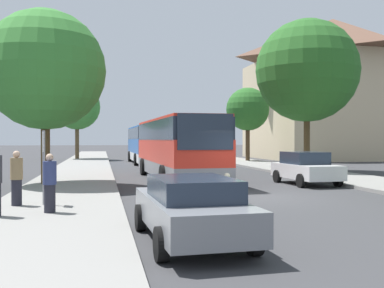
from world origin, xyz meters
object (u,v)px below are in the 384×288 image
object	(u,v)px
tree_right_far	(307,71)
tree_right_mid	(248,109)
parked_car_left_curb	(191,207)
bus_middle	(146,144)
tree_left_far	(77,107)
pedestrian_waiting_far	(17,178)
pedestrian_waiting_near	(50,183)
parked_car_right_near	(306,168)
bus_front	(176,147)
tree_left_near	(45,70)
bus_stop_sign	(44,158)

from	to	relation	value
tree_right_far	tree_right_mid	bearing A→B (deg)	88.64
parked_car_left_curb	tree_right_far	bearing A→B (deg)	55.23
bus_middle	tree_left_far	distance (m)	10.66
pedestrian_waiting_far	pedestrian_waiting_near	bearing A→B (deg)	-32.38
parked_car_right_near	pedestrian_waiting_near	bearing A→B (deg)	30.36
bus_middle	pedestrian_waiting_far	distance (m)	26.47
pedestrian_waiting_far	bus_middle	bearing A→B (deg)	97.48
bus_middle	bus_front	bearing A→B (deg)	-90.81
bus_front	tree_right_mid	xyz separation A→B (m)	(9.56, 16.83, 3.23)
tree_left_far	tree_left_near	bearing A→B (deg)	-89.96
bus_front	bus_stop_sign	distance (m)	10.67
pedestrian_waiting_far	tree_left_far	size ratio (longest dim) A/B	0.21
parked_car_left_curb	tree_right_mid	distance (m)	33.39
bus_middle	tree_right_far	size ratio (longest dim) A/B	1.18
parked_car_left_curb	tree_right_far	xyz separation A→B (m)	(11.27, 18.03, 5.86)
bus_front	bus_middle	distance (m)	16.57
bus_stop_sign	pedestrian_waiting_near	bearing A→B (deg)	-77.53
parked_car_left_curb	tree_left_far	size ratio (longest dim) A/B	0.58
pedestrian_waiting_far	tree_right_far	bearing A→B (deg)	61.12
bus_front	tree_left_near	bearing A→B (deg)	-162.51
pedestrian_waiting_far	tree_right_mid	distance (m)	30.69
tree_left_near	tree_right_far	world-z (taller)	tree_right_far
parked_car_right_near	pedestrian_waiting_far	world-z (taller)	pedestrian_waiting_far
tree_left_near	bus_stop_sign	bearing A→B (deg)	-83.65
bus_middle	parked_car_right_near	world-z (taller)	bus_middle
parked_car_left_curb	tree_right_mid	world-z (taller)	tree_right_mid
bus_front	tree_right_far	bearing A→B (deg)	20.37
parked_car_right_near	bus_stop_sign	distance (m)	12.50
parked_car_right_near	tree_right_far	size ratio (longest dim) A/B	0.41
parked_car_left_curb	parked_car_right_near	size ratio (longest dim) A/B	1.11
bus_stop_sign	tree_right_mid	world-z (taller)	tree_right_mid
bus_middle	parked_car_right_near	xyz separation A→B (m)	(5.59, -20.15, -0.94)
pedestrian_waiting_near	parked_car_left_curb	bearing A→B (deg)	-117.80
parked_car_left_curb	bus_stop_sign	xyz separation A→B (m)	(-3.54, 5.09, 0.83)
tree_right_mid	pedestrian_waiting_near	bearing A→B (deg)	-118.28
tree_right_mid	parked_car_left_curb	bearing A→B (deg)	-110.46
tree_left_far	tree_right_far	bearing A→B (deg)	-52.63
tree_left_far	tree_right_mid	xyz separation A→B (m)	(15.90, -7.42, -0.53)
pedestrian_waiting_far	tree_right_mid	bearing A→B (deg)	79.92
bus_middle	tree_right_mid	xyz separation A→B (m)	(9.53, 0.26, 3.20)
bus_front	bus_stop_sign	bearing A→B (deg)	-123.52
bus_middle	bus_stop_sign	size ratio (longest dim) A/B	5.11
pedestrian_waiting_near	tree_left_far	bearing A→B (deg)	22.01
parked_car_right_near	tree_left_far	xyz separation A→B (m)	(-11.97, 27.84, 4.68)
bus_stop_sign	tree_left_near	size ratio (longest dim) A/B	0.29
bus_middle	pedestrian_waiting_far	world-z (taller)	bus_middle
pedestrian_waiting_near	tree_left_near	size ratio (longest dim) A/B	0.21
bus_stop_sign	pedestrian_waiting_far	bearing A→B (deg)	-179.58
parked_car_right_near	tree_right_far	distance (m)	10.08
pedestrian_waiting_far	tree_right_far	size ratio (longest dim) A/B	0.17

